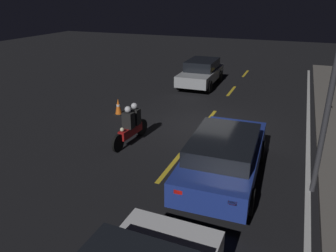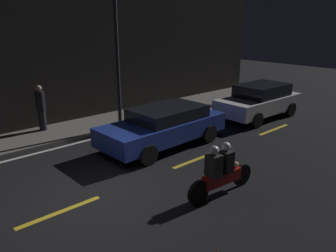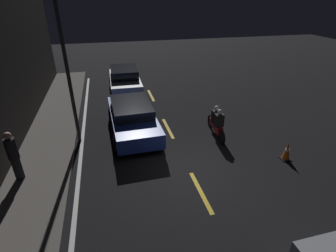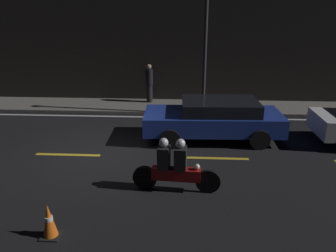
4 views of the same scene
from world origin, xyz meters
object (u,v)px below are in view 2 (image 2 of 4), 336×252
sedan_white (259,100)px  sedan_blue (164,125)px  motorcycle (220,171)px  street_lamp (117,48)px  pedestrian (41,107)px

sedan_white → sedan_blue: bearing=-0.7°
motorcycle → street_lamp: 6.47m
sedan_white → motorcycle: 7.52m
sedan_white → street_lamp: street_lamp is taller
sedan_blue → pedestrian: pedestrian is taller
sedan_white → pedestrian: size_ratio=2.43×
sedan_white → motorcycle: (-6.73, -3.36, -0.15)m
sedan_blue → motorcycle: size_ratio=2.16×
street_lamp → pedestrian: bearing=143.8°
motorcycle → street_lamp: size_ratio=0.37×
pedestrian → street_lamp: size_ratio=0.30×
sedan_blue → pedestrian: size_ratio=2.66×
motorcycle → pedestrian: bearing=105.0°
motorcycle → street_lamp: street_lamp is taller
motorcycle → sedan_blue: bearing=75.1°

